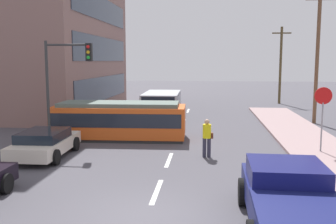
# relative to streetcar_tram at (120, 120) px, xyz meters

# --- Properties ---
(ground_plane) EXTENTS (120.00, 120.00, 0.00)m
(ground_plane) POSITION_rel_streetcar_tram_xyz_m (3.09, -0.27, -1.02)
(ground_plane) COLOR #4A484F
(sidewalk_curb_right) EXTENTS (3.20, 36.00, 0.14)m
(sidewalk_curb_right) POSITION_rel_streetcar_tram_xyz_m (9.89, -4.27, -0.95)
(sidewalk_curb_right) COLOR gray
(sidewalk_curb_right) RESTS_ON ground
(lane_stripe_1) EXTENTS (0.16, 2.40, 0.01)m
(lane_stripe_1) POSITION_rel_streetcar_tram_xyz_m (3.09, -8.27, -1.02)
(lane_stripe_1) COLOR silver
(lane_stripe_1) RESTS_ON ground
(lane_stripe_2) EXTENTS (0.16, 2.40, 0.01)m
(lane_stripe_2) POSITION_rel_streetcar_tram_xyz_m (3.09, -4.27, -1.02)
(lane_stripe_2) COLOR silver
(lane_stripe_2) RESTS_ON ground
(lane_stripe_3) EXTENTS (0.16, 2.40, 0.01)m
(lane_stripe_3) POSITION_rel_streetcar_tram_xyz_m (3.09, 6.00, -1.02)
(lane_stripe_3) COLOR silver
(lane_stripe_3) RESTS_ON ground
(lane_stripe_4) EXTENTS (0.16, 2.40, 0.01)m
(lane_stripe_4) POSITION_rel_streetcar_tram_xyz_m (3.09, 12.00, -1.02)
(lane_stripe_4) COLOR silver
(lane_stripe_4) RESTS_ON ground
(corner_building) EXTENTS (16.02, 17.63, 16.00)m
(corner_building) POSITION_rel_streetcar_tram_xyz_m (-11.88, 11.43, 6.98)
(corner_building) COLOR #84615B
(corner_building) RESTS_ON ground
(streetcar_tram) EXTENTS (7.08, 2.75, 1.98)m
(streetcar_tram) POSITION_rel_streetcar_tram_xyz_m (0.00, 0.00, 0.00)
(streetcar_tram) COLOR #DB551C
(streetcar_tram) RESTS_ON ground
(city_bus) EXTENTS (2.62, 5.39, 1.87)m
(city_bus) POSITION_rel_streetcar_tram_xyz_m (1.35, 7.92, 0.05)
(city_bus) COLOR #A4A9B0
(city_bus) RESTS_ON ground
(pedestrian_crossing) EXTENTS (0.46, 0.36, 1.67)m
(pedestrian_crossing) POSITION_rel_streetcar_tram_xyz_m (4.68, -3.60, -0.08)
(pedestrian_crossing) COLOR #302D3F
(pedestrian_crossing) RESTS_ON ground
(pickup_truck_parked) EXTENTS (2.36, 5.04, 1.55)m
(pickup_truck_parked) POSITION_rel_streetcar_tram_xyz_m (6.72, -10.65, -0.22)
(pickup_truck_parked) COLOR #131954
(pickup_truck_parked) RESTS_ON ground
(parked_sedan_mid) EXTENTS (2.14, 4.25, 1.19)m
(parked_sedan_mid) POSITION_rel_streetcar_tram_xyz_m (-2.33, -4.30, -0.40)
(parked_sedan_mid) COLOR beige
(parked_sedan_mid) RESTS_ON ground
(stop_sign) EXTENTS (0.76, 0.07, 2.88)m
(stop_sign) POSITION_rel_streetcar_tram_xyz_m (9.76, -2.57, 1.17)
(stop_sign) COLOR gray
(stop_sign) RESTS_ON sidewalk_curb_right
(traffic_light_mast) EXTENTS (2.31, 0.33, 5.12)m
(traffic_light_mast) POSITION_rel_streetcar_tram_xyz_m (-2.13, -2.22, 2.53)
(traffic_light_mast) COLOR #333333
(traffic_light_mast) RESTS_ON ground
(utility_pole_mid) EXTENTS (1.80, 0.24, 8.73)m
(utility_pole_mid) POSITION_rel_streetcar_tram_xyz_m (11.85, 6.40, 3.53)
(utility_pole_mid) COLOR brown
(utility_pole_mid) RESTS_ON ground
(utility_pole_far) EXTENTS (1.80, 0.24, 7.41)m
(utility_pole_far) POSITION_rel_streetcar_tram_xyz_m (11.71, 18.49, 2.86)
(utility_pole_far) COLOR brown
(utility_pole_far) RESTS_ON ground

